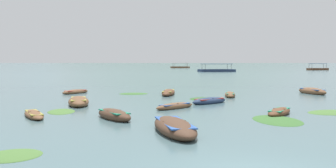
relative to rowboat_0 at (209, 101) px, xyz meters
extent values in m
plane|color=slate|center=(-0.05, 1483.49, -0.16)|extent=(6000.00, 6000.00, 0.00)
cone|color=slate|center=(-829.20, 2112.14, 94.50)|extent=(647.39, 647.39, 189.32)
cone|color=#56665B|center=(-4.74, 1909.86, 181.83)|extent=(1479.18, 1479.18, 364.00)
ellipsoid|color=navy|center=(0.00, 0.00, -0.01)|extent=(3.04, 2.97, 0.52)
cube|color=#B22D28|center=(0.00, 0.00, 0.15)|extent=(2.19, 2.14, 0.05)
cube|color=navy|center=(0.00, 0.00, 0.20)|extent=(0.54, 0.56, 0.04)
ellipsoid|color=brown|center=(-8.87, -1.20, 0.04)|extent=(2.38, 4.27, 0.69)
cube|color=olive|center=(-8.87, -1.20, 0.25)|extent=(1.72, 3.07, 0.05)
cube|color=brown|center=(-8.87, -1.20, 0.30)|extent=(0.90, 0.32, 0.04)
ellipsoid|color=brown|center=(9.95, 8.16, 0.04)|extent=(2.14, 3.89, 0.69)
cube|color=#28519E|center=(9.95, 8.16, 0.25)|extent=(1.54, 2.80, 0.05)
cube|color=brown|center=(9.95, 8.16, 0.30)|extent=(0.80, 0.29, 0.04)
ellipsoid|color=brown|center=(3.40, -5.37, -0.03)|extent=(2.29, 3.08, 0.45)
cube|color=#197A56|center=(3.40, -5.37, 0.11)|extent=(1.65, 2.22, 0.05)
cube|color=brown|center=(3.40, -5.37, 0.16)|extent=(0.59, 0.38, 0.04)
ellipsoid|color=brown|center=(-3.08, 6.73, 0.01)|extent=(1.41, 4.44, 0.58)
cube|color=olive|center=(-3.08, 6.73, 0.18)|extent=(1.02, 3.20, 0.05)
cube|color=brown|center=(-3.08, 6.73, 0.23)|extent=(0.73, 0.14, 0.04)
ellipsoid|color=brown|center=(-2.36, -2.91, -0.03)|extent=(2.70, 2.87, 0.44)
cube|color=#28519E|center=(-2.36, -2.91, 0.10)|extent=(1.95, 2.07, 0.05)
cube|color=brown|center=(-2.36, -2.91, 0.15)|extent=(0.45, 0.42, 0.04)
ellipsoid|color=brown|center=(-9.72, -6.67, -0.05)|extent=(2.43, 3.34, 0.38)
cube|color=olive|center=(-9.72, -6.67, 0.07)|extent=(1.75, 2.41, 0.05)
cube|color=brown|center=(-9.72, -6.67, 0.12)|extent=(0.52, 0.35, 0.04)
ellipsoid|color=brown|center=(2.12, 5.13, -0.02)|extent=(1.16, 3.21, 0.49)
cube|color=#197A56|center=(2.12, 5.13, 0.13)|extent=(0.84, 2.31, 0.05)
cube|color=brown|center=(2.12, 5.13, 0.18)|extent=(0.59, 0.14, 0.04)
ellipsoid|color=brown|center=(-11.67, 7.78, -0.03)|extent=(2.31, 3.09, 0.44)
cube|color=#B22D28|center=(-11.67, 7.78, 0.10)|extent=(1.66, 2.23, 0.05)
cube|color=brown|center=(-11.67, 7.78, 0.15)|extent=(0.58, 0.38, 0.04)
ellipsoid|color=#4C3323|center=(-2.27, -10.68, 0.04)|extent=(2.51, 4.74, 0.68)
cube|color=#28519E|center=(-2.27, -10.68, 0.25)|extent=(1.81, 3.41, 0.05)
cube|color=#4C3323|center=(-2.27, -10.68, 0.30)|extent=(0.95, 0.32, 0.04)
ellipsoid|color=#4C3323|center=(-5.40, -7.16, 0.02)|extent=(2.69, 3.29, 0.61)
cube|color=#197A56|center=(-5.40, -7.16, 0.20)|extent=(1.94, 2.37, 0.05)
cube|color=#4C3323|center=(-5.40, -7.16, 0.25)|extent=(0.63, 0.46, 0.04)
cube|color=brown|center=(46.44, 106.17, 0.11)|extent=(7.71, 3.86, 0.90)
cylinder|color=#4C4742|center=(48.98, 107.64, 1.23)|extent=(0.10, 0.10, 1.80)
cylinder|color=#4C4742|center=(49.37, 105.99, 1.23)|extent=(0.10, 0.10, 1.80)
cylinder|color=#4C4742|center=(43.50, 106.35, 1.23)|extent=(0.10, 0.10, 1.80)
cylinder|color=#4C4742|center=(43.89, 104.71, 1.23)|extent=(0.10, 0.10, 1.80)
cube|color=#334C75|center=(46.44, 106.17, 2.13)|extent=(6.48, 3.24, 0.12)
cube|color=brown|center=(-2.15, 150.90, 0.11)|extent=(9.36, 5.57, 0.90)
cylinder|color=#4C4742|center=(-5.05, 148.79, 1.23)|extent=(0.10, 0.10, 1.80)
cylinder|color=#4C4742|center=(-5.71, 151.41, 1.23)|extent=(0.10, 0.10, 1.80)
cylinder|color=#4C4742|center=(1.41, 150.40, 1.23)|extent=(0.10, 0.10, 1.80)
cylinder|color=#4C4742|center=(0.75, 153.02, 1.23)|extent=(0.10, 0.10, 1.80)
cube|color=#9E998E|center=(-2.15, 150.90, 2.13)|extent=(7.86, 4.68, 0.12)
cube|color=navy|center=(8.71, 84.25, 0.11)|extent=(11.27, 6.73, 0.90)
cylinder|color=#4C4742|center=(5.22, 81.69, 1.23)|extent=(0.10, 0.10, 1.80)
cylinder|color=#4C4742|center=(4.43, 84.88, 1.23)|extent=(0.10, 0.10, 1.80)
cylinder|color=#4C4742|center=(13.00, 83.62, 1.23)|extent=(0.10, 0.10, 1.80)
cylinder|color=#4C4742|center=(12.21, 86.81, 1.23)|extent=(0.10, 0.10, 1.80)
cube|color=#334C75|center=(8.71, 84.25, 2.13)|extent=(9.47, 5.65, 0.12)
ellipsoid|color=#2D5628|center=(-0.02, 2.83, -0.16)|extent=(3.02, 3.39, 0.14)
ellipsoid|color=#38662D|center=(-6.26, 7.45, -0.16)|extent=(2.82, 2.33, 0.14)
ellipsoid|color=#477033|center=(6.68, -4.46, -0.16)|extent=(3.76, 3.23, 0.14)
ellipsoid|color=#38662D|center=(2.74, -7.46, -0.16)|extent=(2.55, 3.77, 0.14)
ellipsoid|color=#477033|center=(-8.92, -4.64, -0.16)|extent=(2.17, 2.94, 0.14)
ellipsoid|color=#477033|center=(-7.20, -14.64, -0.16)|extent=(2.53, 2.52, 0.14)
camera|label=1|loc=(-2.03, -25.64, 2.72)|focal=39.44mm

